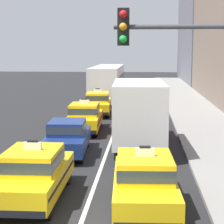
# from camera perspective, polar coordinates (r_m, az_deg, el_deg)

# --- Properties ---
(lane_stripe_left_right) EXTENTS (0.14, 80.00, 0.01)m
(lane_stripe_left_right) POSITION_cam_1_polar(r_m,az_deg,el_deg) (29.24, 1.06, -0.67)
(lane_stripe_left_right) COLOR silver
(lane_stripe_left_right) RESTS_ON ground
(sidewalk_curb) EXTENTS (4.00, 90.00, 0.15)m
(sidewalk_curb) POSITION_cam_1_polar(r_m,az_deg,el_deg) (24.57, 13.52, -2.53)
(sidewalk_curb) COLOR gray
(sidewalk_curb) RESTS_ON ground
(taxi_left_nearest) EXTENTS (1.86, 4.58, 1.96)m
(taxi_left_nearest) POSITION_cam_1_polar(r_m,az_deg,el_deg) (13.33, -10.77, -8.32)
(taxi_left_nearest) COLOR black
(taxi_left_nearest) RESTS_ON ground
(sedan_left_second) EXTENTS (1.98, 4.38, 1.58)m
(sedan_left_second) POSITION_cam_1_polar(r_m,az_deg,el_deg) (18.72, -6.21, -3.39)
(sedan_left_second) COLOR black
(sedan_left_second) RESTS_ON ground
(taxi_left_third) EXTENTS (1.95, 4.61, 1.96)m
(taxi_left_third) POSITION_cam_1_polar(r_m,az_deg,el_deg) (23.85, -3.82, -0.68)
(taxi_left_third) COLOR black
(taxi_left_third) RESTS_ON ground
(taxi_left_fourth) EXTENTS (2.05, 4.65, 1.96)m
(taxi_left_fourth) POSITION_cam_1_polar(r_m,az_deg,el_deg) (30.07, -1.98, 1.27)
(taxi_left_fourth) COLOR black
(taxi_left_fourth) RESTS_ON ground
(bus_left_fifth) EXTENTS (2.57, 11.21, 3.22)m
(bus_left_fifth) POSITION_cam_1_polar(r_m,az_deg,el_deg) (38.70, -0.61, 4.32)
(bus_left_fifth) COLOR black
(bus_left_fifth) RESTS_ON ground
(taxi_right_nearest) EXTENTS (2.00, 4.63, 1.96)m
(taxi_right_nearest) POSITION_cam_1_polar(r_m,az_deg,el_deg) (12.40, 4.52, -9.49)
(taxi_right_nearest) COLOR black
(taxi_right_nearest) RESTS_ON ground
(box_truck_right_second) EXTENTS (2.50, 7.04, 3.27)m
(box_truck_right_second) POSITION_cam_1_polar(r_m,az_deg,el_deg) (19.85, 3.66, 0.06)
(box_truck_right_second) COLOR black
(box_truck_right_second) RESTS_ON ground
(sedan_right_third) EXTENTS (1.78, 4.31, 1.58)m
(sedan_right_third) POSITION_cam_1_polar(r_m,az_deg,el_deg) (26.89, 3.81, 0.31)
(sedan_right_third) COLOR black
(sedan_right_third) RESTS_ON ground
(traffic_light_pole) EXTENTS (2.87, 0.33, 5.58)m
(traffic_light_pole) POSITION_cam_1_polar(r_m,az_deg,el_deg) (8.75, 12.34, 2.47)
(traffic_light_pole) COLOR #47474C
(traffic_light_pole) RESTS_ON ground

